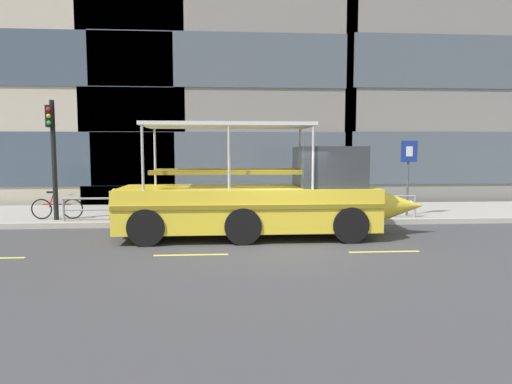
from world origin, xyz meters
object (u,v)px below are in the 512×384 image
object	(u,v)px
duck_tour_boat	(267,199)
parking_sign	(409,165)
pedestrian_near_bow	(337,185)
traffic_light_pole	(53,148)
leaned_bicycle	(57,208)

from	to	relation	value
duck_tour_boat	parking_sign	bearing A→B (deg)	26.40
pedestrian_near_bow	duck_tour_boat	bearing A→B (deg)	-129.40
parking_sign	duck_tour_boat	xyz separation A→B (m)	(-5.39, -2.68, -0.90)
pedestrian_near_bow	traffic_light_pole	bearing A→B (deg)	-172.92
duck_tour_boat	pedestrian_near_bow	distance (m)	4.81
traffic_light_pole	parking_sign	world-z (taller)	traffic_light_pole
pedestrian_near_bow	parking_sign	bearing A→B (deg)	-23.95
leaned_bicycle	duck_tour_boat	distance (m)	7.52
parking_sign	pedestrian_near_bow	bearing A→B (deg)	156.05
leaned_bicycle	pedestrian_near_bow	xyz separation A→B (m)	(10.04, 1.01, 0.68)
parking_sign	leaned_bicycle	distance (m)	12.47
traffic_light_pole	duck_tour_boat	bearing A→B (deg)	-19.55
parking_sign	duck_tour_boat	size ratio (longest dim) A/B	0.30
pedestrian_near_bow	leaned_bicycle	bearing A→B (deg)	-174.25
traffic_light_pole	pedestrian_near_bow	world-z (taller)	traffic_light_pole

